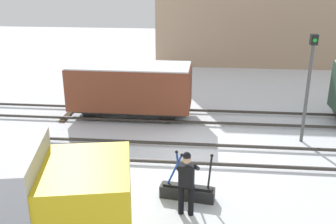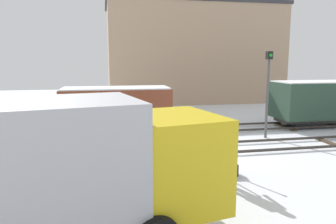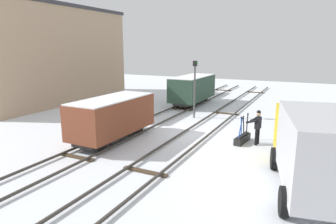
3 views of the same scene
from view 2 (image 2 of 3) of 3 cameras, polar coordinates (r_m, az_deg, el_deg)
ground_plane at (r=12.81m, az=5.62°, el=-7.02°), size 60.00×60.00×0.00m
track_main_line at (r=12.78m, az=5.62°, el=-6.53°), size 44.00×1.94×0.18m
track_siding_near at (r=16.15m, az=1.96°, el=-3.20°), size 44.00×1.94×0.18m
switch_lever_frame at (r=10.27m, az=8.02°, el=-9.70°), size 1.56×0.57×1.45m
rail_worker at (r=9.41m, az=9.58°, el=-6.61°), size 0.60×0.73×1.79m
delivery_truck at (r=6.23m, az=-19.28°, el=-9.38°), size 6.46×3.36×2.85m
signal_post at (r=15.33m, az=17.30°, el=4.47°), size 0.24×0.32×3.97m
apartment_building at (r=29.23m, az=4.33°, el=10.36°), size 15.07×7.01×8.42m
freight_car_mid_siding at (r=15.53m, az=-9.14°, el=0.77°), size 5.11×2.11×2.30m
freight_car_near_switch at (r=19.48m, az=26.19°, el=1.86°), size 5.62×2.19×2.46m
perched_bird_roof_right at (r=27.74m, az=-2.26°, el=19.31°), size 0.20×0.28×0.13m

